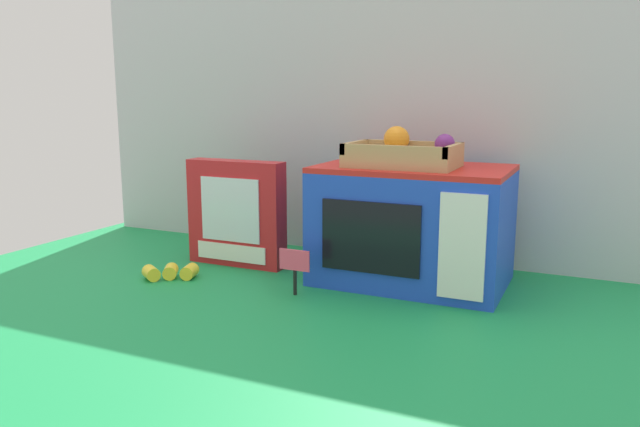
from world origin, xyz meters
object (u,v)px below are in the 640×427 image
price_sign (295,265)px  loose_toy_banana (170,272)px  cookie_set_box (236,213)px  toy_microwave (412,225)px  food_groups_crate (404,155)px

price_sign → loose_toy_banana: bearing=-177.2°
cookie_set_box → loose_toy_banana: cookie_set_box is taller
toy_microwave → cookie_set_box: 0.44m
cookie_set_box → loose_toy_banana: 0.22m
toy_microwave → loose_toy_banana: (-0.52, -0.21, -0.12)m
food_groups_crate → loose_toy_banana: 0.60m
toy_microwave → cookie_set_box: toy_microwave is taller
toy_microwave → cookie_set_box: (-0.44, -0.04, -0.00)m
food_groups_crate → cookie_set_box: size_ratio=0.89×
toy_microwave → price_sign: size_ratio=4.19×
price_sign → toy_microwave: bearing=45.1°
loose_toy_banana → cookie_set_box: bearing=67.0°
toy_microwave → cookie_set_box: bearing=-174.8°
toy_microwave → price_sign: toy_microwave is taller
food_groups_crate → loose_toy_banana: size_ratio=1.93×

